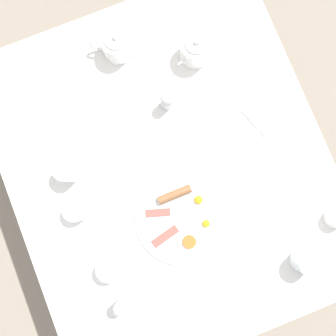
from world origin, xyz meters
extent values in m
plane|color=gray|center=(0.00, 0.00, 0.00)|extent=(8.00, 8.00, 0.00)
cube|color=silver|center=(0.00, 0.00, 0.73)|extent=(1.07, 1.23, 0.03)
cylinder|color=brown|center=(0.48, -0.56, 0.36)|extent=(0.04, 0.04, 0.72)
cylinder|color=brown|center=(-0.48, 0.56, 0.36)|extent=(0.04, 0.04, 0.72)
cylinder|color=brown|center=(0.48, 0.56, 0.36)|extent=(0.04, 0.04, 0.72)
cylinder|color=white|center=(-0.02, -0.17, 0.75)|extent=(0.31, 0.31, 0.01)
cylinder|color=white|center=(0.05, -0.22, 0.76)|extent=(0.06, 0.06, 0.00)
sphere|color=yellow|center=(0.05, -0.22, 0.77)|extent=(0.02, 0.02, 0.02)
cylinder|color=white|center=(0.05, -0.14, 0.76)|extent=(0.06, 0.06, 0.00)
sphere|color=yellow|center=(0.05, -0.14, 0.77)|extent=(0.03, 0.03, 0.03)
cylinder|color=brown|center=(-0.01, -0.09, 0.77)|extent=(0.11, 0.03, 0.03)
cube|color=#B74C42|center=(-0.09, -0.13, 0.76)|extent=(0.09, 0.05, 0.01)
cube|color=#B74C42|center=(-0.09, -0.21, 0.76)|extent=(0.10, 0.05, 0.01)
cylinder|color=#D16023|center=(-0.02, -0.25, 0.76)|extent=(0.04, 0.04, 0.01)
cylinder|color=white|center=(0.24, 0.34, 0.79)|extent=(0.11, 0.11, 0.09)
cylinder|color=white|center=(0.24, 0.34, 0.84)|extent=(0.08, 0.08, 0.01)
sphere|color=white|center=(0.24, 0.34, 0.86)|extent=(0.02, 0.02, 0.02)
cone|color=white|center=(0.17, 0.31, 0.80)|extent=(0.06, 0.04, 0.05)
torus|color=white|center=(0.29, 0.36, 0.79)|extent=(0.07, 0.04, 0.07)
cylinder|color=white|center=(-0.01, 0.45, 0.79)|extent=(0.11, 0.11, 0.09)
cylinder|color=white|center=(-0.01, 0.45, 0.84)|extent=(0.08, 0.08, 0.01)
sphere|color=white|center=(-0.01, 0.45, 0.86)|extent=(0.02, 0.02, 0.02)
cone|color=white|center=(0.06, 0.43, 0.80)|extent=(0.06, 0.04, 0.05)
torus|color=white|center=(-0.06, 0.47, 0.79)|extent=(0.07, 0.04, 0.07)
cylinder|color=white|center=(-0.33, -0.02, 0.75)|extent=(0.13, 0.13, 0.01)
cylinder|color=white|center=(-0.33, -0.02, 0.78)|extent=(0.08, 0.08, 0.06)
cylinder|color=tan|center=(-0.33, -0.02, 0.78)|extent=(0.07, 0.07, 0.05)
torus|color=white|center=(-0.31, 0.02, 0.78)|extent=(0.03, 0.04, 0.04)
cylinder|color=white|center=(-0.30, -0.24, 0.75)|extent=(0.13, 0.13, 0.01)
cylinder|color=white|center=(-0.30, -0.24, 0.78)|extent=(0.08, 0.08, 0.06)
cylinder|color=tan|center=(-0.30, -0.24, 0.78)|extent=(0.07, 0.07, 0.04)
torus|color=white|center=(-0.26, -0.21, 0.78)|extent=(0.04, 0.03, 0.04)
cylinder|color=white|center=(0.30, -0.45, 0.80)|extent=(0.08, 0.08, 0.10)
cylinder|color=white|center=(-0.31, 0.11, 0.79)|extent=(0.08, 0.08, 0.09)
cylinder|color=#BCBCC1|center=(0.08, 0.21, 0.78)|extent=(0.04, 0.04, 0.06)
sphere|color=#BCBCC1|center=(0.08, 0.21, 0.83)|extent=(0.04, 0.04, 0.04)
cylinder|color=#BCBCC1|center=(-0.30, -0.36, 0.78)|extent=(0.04, 0.04, 0.06)
sphere|color=#BCBCC1|center=(-0.30, -0.36, 0.83)|extent=(0.04, 0.04, 0.04)
cube|color=white|center=(0.40, 0.06, 0.75)|extent=(0.18, 0.16, 0.01)
cube|color=silver|center=(-0.29, 0.34, 0.75)|extent=(0.07, 0.19, 0.00)
cube|color=silver|center=(0.27, -0.12, 0.75)|extent=(0.04, 0.20, 0.00)
cube|color=silver|center=(-0.12, -0.45, 0.75)|extent=(0.10, 0.14, 0.00)
cube|color=silver|center=(-0.13, 0.10, 0.75)|extent=(0.17, 0.06, 0.00)
camera|label=1|loc=(-0.05, -0.13, 2.07)|focal=42.00mm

